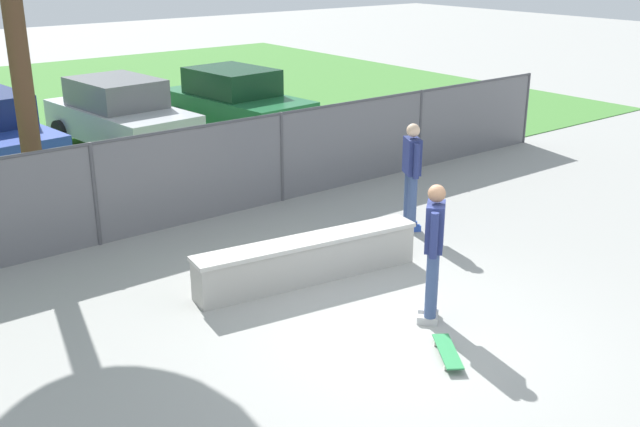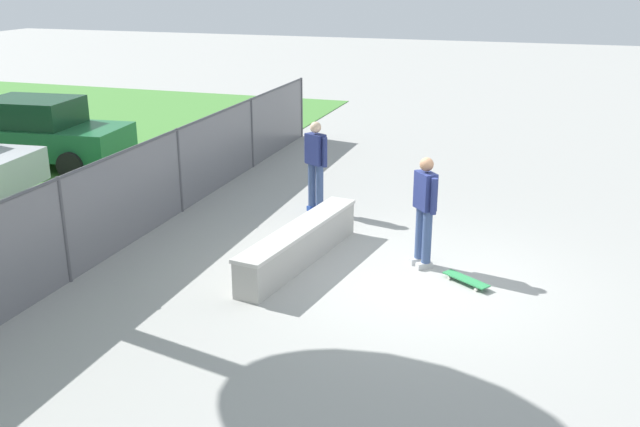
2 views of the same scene
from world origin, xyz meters
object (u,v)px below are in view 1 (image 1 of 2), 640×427
object	(u,v)px
skateboarder	(434,247)
skateboard	(448,352)
car_green	(235,102)
car_silver	(120,115)
concrete_ledge	(308,259)
bystander	(412,172)

from	to	relation	value
skateboarder	skateboard	size ratio (longest dim) A/B	2.35
skateboard	car_green	xyz separation A→B (m)	(3.86, 10.83, 0.77)
skateboard	car_silver	bearing A→B (deg)	85.04
concrete_ledge	car_silver	world-z (taller)	car_silver
car_silver	bystander	size ratio (longest dim) A/B	2.39
skateboarder	car_green	xyz separation A→B (m)	(3.35, 10.05, -0.17)
car_green	skateboarder	bearing A→B (deg)	-108.44
concrete_ledge	car_silver	size ratio (longest dim) A/B	0.79
skateboarder	bystander	bearing A→B (deg)	50.31
car_silver	car_green	size ratio (longest dim) A/B	1.00
skateboard	bystander	size ratio (longest dim) A/B	0.43
car_silver	car_green	distance (m)	2.91
car_green	bystander	world-z (taller)	bystander
skateboarder	concrete_ledge	bearing A→B (deg)	104.10
skateboard	concrete_ledge	bearing A→B (deg)	89.60
car_green	bystander	bearing A→B (deg)	-99.47
car_green	car_silver	bearing A→B (deg)	172.46
car_silver	car_green	xyz separation A→B (m)	(2.89, -0.38, 0.00)
skateboard	bystander	world-z (taller)	bystander
skateboarder	car_silver	world-z (taller)	skateboarder
skateboard	car_green	distance (m)	11.52
concrete_ledge	car_green	world-z (taller)	car_green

